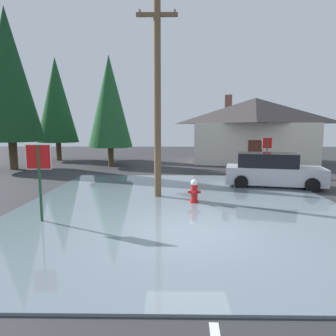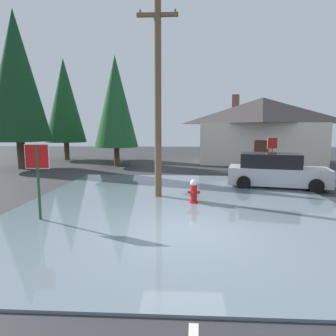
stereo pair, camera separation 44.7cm
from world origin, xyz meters
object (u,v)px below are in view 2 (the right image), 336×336
(stop_sign_far, at_px, (272,149))
(pine_tree_far_center, at_px, (116,109))
(stop_sign_near, at_px, (38,167))
(pine_tree_mid_left, at_px, (65,101))
(parked_car, at_px, (275,171))
(utility_pole, at_px, (158,98))
(fire_hydrant, at_px, (194,192))
(pine_tree_short_left, at_px, (16,76))
(house, at_px, (262,129))
(pine_tree_tall_left, at_px, (116,102))

(stop_sign_far, relative_size, pine_tree_far_center, 0.29)
(stop_sign_near, distance_m, pine_tree_mid_left, 19.47)
(stop_sign_far, bearing_deg, pine_tree_mid_left, 151.49)
(parked_car, xyz_separation_m, pine_tree_mid_left, (-15.15, 12.24, 4.54))
(utility_pole, height_order, pine_tree_far_center, pine_tree_far_center)
(stop_sign_far, distance_m, pine_tree_far_center, 14.69)
(fire_hydrant, bearing_deg, pine_tree_short_left, 141.44)
(stop_sign_far, height_order, parked_car, stop_sign_far)
(house, bearing_deg, pine_tree_mid_left, 175.50)
(pine_tree_tall_left, xyz_separation_m, pine_tree_mid_left, (-5.65, 4.47, 0.52))
(pine_tree_mid_left, distance_m, pine_tree_short_left, 6.31)
(fire_hydrant, distance_m, house, 15.75)
(fire_hydrant, relative_size, house, 0.08)
(pine_tree_tall_left, bearing_deg, pine_tree_short_left, -165.43)
(pine_tree_short_left, distance_m, pine_tree_far_center, 8.53)
(stop_sign_near, relative_size, pine_tree_short_left, 0.22)
(fire_hydrant, xyz_separation_m, parked_car, (4.04, 3.45, 0.32))
(stop_sign_far, distance_m, pine_tree_mid_left, 18.56)
(stop_sign_near, bearing_deg, house, 56.96)
(fire_hydrant, height_order, utility_pole, utility_pole)
(pine_tree_short_left, bearing_deg, fire_hydrant, -38.56)
(fire_hydrant, bearing_deg, house, 66.99)
(parked_car, bearing_deg, stop_sign_far, 76.74)
(stop_sign_near, xyz_separation_m, pine_tree_far_center, (-1.71, 18.18, 2.94))
(pine_tree_short_left, bearing_deg, pine_tree_mid_left, 82.24)
(utility_pole, xyz_separation_m, stop_sign_far, (6.30, 5.96, -2.41))
(house, xyz_separation_m, pine_tree_short_left, (-18.04, -4.81, 3.61))
(stop_sign_near, xyz_separation_m, house, (10.85, 16.69, 1.10))
(utility_pole, height_order, pine_tree_short_left, pine_tree_short_left)
(house, xyz_separation_m, pine_tree_tall_left, (-11.55, -3.12, 2.01))
(house, relative_size, pine_tree_far_center, 1.44)
(utility_pole, relative_size, pine_tree_mid_left, 0.86)
(fire_hydrant, xyz_separation_m, pine_tree_tall_left, (-5.46, 11.22, 4.34))
(stop_sign_near, relative_size, pine_tree_far_center, 0.30)
(pine_tree_short_left, height_order, pine_tree_far_center, pine_tree_short_left)
(utility_pole, bearing_deg, pine_tree_short_left, 141.12)
(fire_hydrant, xyz_separation_m, pine_tree_mid_left, (-11.11, 15.69, 4.86))
(fire_hydrant, relative_size, pine_tree_tall_left, 0.12)
(utility_pole, height_order, house, utility_pole)
(parked_car, distance_m, pine_tree_tall_left, 12.91)
(house, xyz_separation_m, pine_tree_mid_left, (-17.20, 1.35, 2.52))
(pine_tree_tall_left, bearing_deg, pine_tree_mid_left, 141.65)
(house, distance_m, pine_tree_short_left, 19.02)
(pine_tree_mid_left, bearing_deg, house, -4.50)
(pine_tree_far_center, bearing_deg, utility_pole, -71.13)
(pine_tree_mid_left, bearing_deg, utility_pole, -56.53)
(parked_car, bearing_deg, pine_tree_tall_left, 140.73)
(pine_tree_mid_left, xyz_separation_m, pine_tree_far_center, (4.63, 0.13, -0.69))
(stop_sign_far, bearing_deg, pine_tree_tall_left, 157.82)
(fire_hydrant, bearing_deg, pine_tree_far_center, 112.27)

